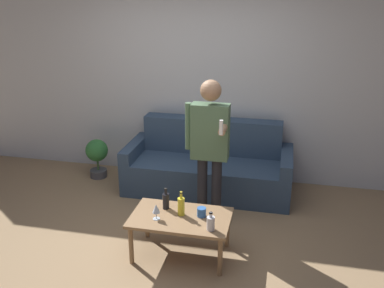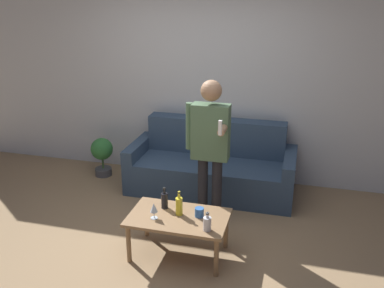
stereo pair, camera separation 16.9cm
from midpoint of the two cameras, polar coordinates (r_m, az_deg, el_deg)
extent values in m
plane|color=#997A56|center=(4.27, -6.17, -14.26)|extent=(16.00, 16.00, 0.00)
cube|color=silver|center=(5.49, -0.27, 9.14)|extent=(8.00, 0.06, 2.70)
cube|color=#334760|center=(5.21, 0.94, -4.76)|extent=(1.74, 0.59, 0.41)
cube|color=#334760|center=(5.50, 1.81, -0.87)|extent=(1.74, 0.23, 0.86)
cube|color=#334760|center=(5.53, -8.42, -2.57)|extent=(0.14, 0.82, 0.57)
cube|color=#334760|center=(5.20, 11.44, -4.29)|extent=(0.14, 0.82, 0.57)
cube|color=#8E6B47|center=(4.02, -2.75, -9.82)|extent=(0.92, 0.56, 0.03)
cylinder|color=#8E6B47|center=(4.06, -9.34, -13.19)|extent=(0.04, 0.04, 0.38)
cylinder|color=#8E6B47|center=(3.87, 2.48, -14.81)|extent=(0.04, 0.04, 0.38)
cylinder|color=#8E6B47|center=(4.42, -7.16, -10.04)|extent=(0.04, 0.04, 0.38)
cylinder|color=#8E6B47|center=(4.24, 3.60, -11.31)|extent=(0.04, 0.04, 0.38)
cylinder|color=silver|center=(3.78, 1.21, -10.57)|extent=(0.07, 0.07, 0.12)
cylinder|color=silver|center=(3.73, 1.22, -9.43)|extent=(0.03, 0.03, 0.05)
cylinder|color=black|center=(3.73, 1.22, -9.19)|extent=(0.03, 0.03, 0.01)
cylinder|color=yellow|center=(4.00, -2.68, -8.35)|extent=(0.07, 0.07, 0.17)
cylinder|color=yellow|center=(3.94, -2.71, -6.84)|extent=(0.02, 0.02, 0.07)
cylinder|color=black|center=(3.93, -2.71, -6.48)|extent=(0.03, 0.03, 0.01)
cylinder|color=black|center=(4.12, -4.68, -7.62)|extent=(0.06, 0.06, 0.15)
cylinder|color=black|center=(4.07, -4.73, -6.29)|extent=(0.02, 0.02, 0.06)
cylinder|color=black|center=(4.06, -4.74, -5.99)|extent=(0.03, 0.03, 0.01)
cylinder|color=silver|center=(3.99, -5.99, -9.89)|extent=(0.07, 0.07, 0.01)
cylinder|color=silver|center=(3.97, -6.01, -9.47)|extent=(0.01, 0.01, 0.06)
cone|color=silver|center=(3.94, -6.05, -8.53)|extent=(0.07, 0.07, 0.09)
cylinder|color=#3366B2|center=(3.99, 0.06, -9.07)|extent=(0.08, 0.08, 0.09)
cylinder|color=#232328|center=(4.55, 0.31, -6.26)|extent=(0.11, 0.11, 0.76)
cylinder|color=#232328|center=(4.52, 2.19, -6.44)|extent=(0.11, 0.11, 0.76)
cube|color=#4C6B4C|center=(4.28, 1.31, 1.64)|extent=(0.38, 0.17, 0.57)
sphere|color=#9E7556|center=(4.16, 1.36, 7.15)|extent=(0.21, 0.21, 0.21)
cylinder|color=#4C6B4C|center=(4.31, -1.59, 2.39)|extent=(0.07, 0.07, 0.48)
cylinder|color=#9E7556|center=(4.11, 3.04, 2.07)|extent=(0.07, 0.25, 0.07)
cube|color=white|center=(3.94, 2.68, 2.21)|extent=(0.03, 0.03, 0.14)
cylinder|color=#4C4C51|center=(5.91, -13.15, -3.81)|extent=(0.22, 0.22, 0.10)
cylinder|color=#476B38|center=(5.86, -13.26, -2.58)|extent=(0.03, 0.03, 0.18)
sphere|color=#337A38|center=(5.79, -13.41, -0.84)|extent=(0.29, 0.29, 0.29)
camera|label=1|loc=(0.08, -91.15, -0.43)|focal=40.00mm
camera|label=2|loc=(0.08, 88.85, 0.43)|focal=40.00mm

